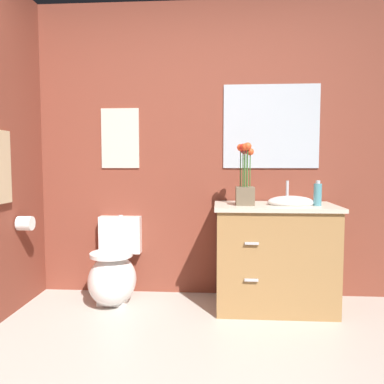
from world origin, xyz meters
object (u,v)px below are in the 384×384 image
wall_poster (120,138)px  flower_vase (245,181)px  toilet (114,273)px  vanity_cabinet (275,255)px  wall_mirror (271,126)px  toilet_paper_roll (25,223)px  soap_bottle (318,194)px

wall_poster → flower_vase: bearing=-17.9°
toilet → vanity_cabinet: vanity_cabinet is taller
vanity_cabinet → flower_vase: size_ratio=2.08×
wall_mirror → toilet_paper_roll: wall_mirror is taller
vanity_cabinet → wall_mirror: 1.07m
flower_vase → soap_bottle: (0.55, -0.01, -0.10)m
wall_poster → wall_mirror: 1.30m
soap_bottle → toilet_paper_roll: (-2.24, -0.12, -0.23)m
toilet_paper_roll → toilet: bearing=17.2°
wall_poster → wall_mirror: bearing=0.0°
wall_poster → toilet_paper_roll: (-0.63, -0.46, -0.68)m
vanity_cabinet → wall_mirror: size_ratio=1.25×
wall_poster → vanity_cabinet: bearing=-12.8°
soap_bottle → wall_mirror: size_ratio=0.24×
vanity_cabinet → soap_bottle: 0.58m
vanity_cabinet → flower_vase: bearing=-169.1°
vanity_cabinet → toilet: bearing=178.8°
wall_mirror → toilet_paper_roll: 2.13m
flower_vase → wall_poster: size_ratio=0.94×
vanity_cabinet → soap_bottle: size_ratio=5.22×
wall_poster → wall_mirror: size_ratio=0.64×
wall_poster → toilet_paper_roll: wall_poster is taller
vanity_cabinet → flower_vase: (-0.24, -0.05, 0.59)m
toilet_paper_roll → wall_mirror: bearing=13.5°
vanity_cabinet → toilet_paper_roll: 1.95m
toilet → soap_bottle: bearing=-2.8°
vanity_cabinet → toilet_paper_roll: size_ratio=9.10×
toilet → wall_mirror: size_ratio=0.86×
toilet → toilet_paper_roll: (-0.63, -0.20, 0.44)m
soap_bottle → wall_poster: 1.70m
vanity_cabinet → soap_bottle: bearing=-9.6°
soap_bottle → toilet_paper_roll: soap_bottle is taller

